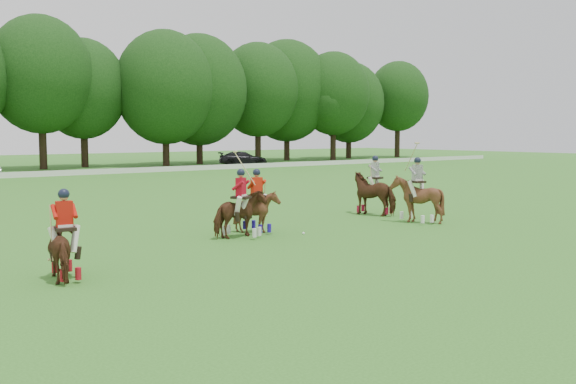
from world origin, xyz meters
TOP-DOWN VIEW (x-y plane):
  - ground at (0.00, 0.00)m, footprint 180.00×180.00m
  - car_right at (25.15, 42.50)m, footprint 5.41×3.90m
  - polo_red_a at (-6.95, 1.80)m, footprint 1.06×1.74m
  - polo_red_b at (-0.42, 4.27)m, footprint 1.97×1.89m
  - polo_red_c at (0.57, 4.81)m, footprint 1.30×1.43m
  - polo_stripe_a at (7.26, 5.80)m, footprint 1.58×2.30m
  - polo_stripe_b at (6.82, 3.14)m, footprint 1.76×1.90m
  - polo_ball at (1.60, 3.54)m, footprint 0.09×0.09m

SIDE VIEW (x-z plane):
  - ground at x=0.00m, z-range 0.00..0.00m
  - polo_ball at x=1.60m, z-range 0.00..0.09m
  - car_right at x=25.15m, z-range 0.00..1.46m
  - polo_red_a at x=-6.95m, z-range -0.31..1.82m
  - polo_red_c at x=0.57m, z-range -0.32..1.87m
  - polo_red_b at x=-0.42m, z-range -0.60..2.19m
  - polo_stripe_a at x=7.26m, z-range -0.32..2.14m
  - polo_stripe_b at x=6.82m, z-range -0.60..2.43m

